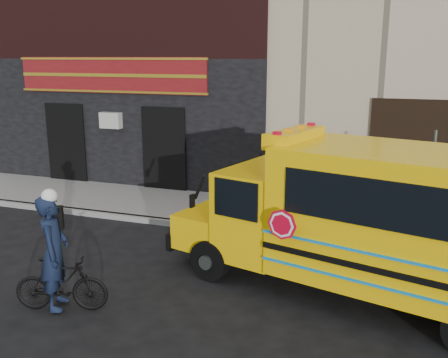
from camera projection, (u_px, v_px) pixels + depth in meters
The scene contains 8 objects.
ground at pixel (194, 276), 9.88m from camera, with size 120.00×120.00×0.00m, color black.
curb at pixel (234, 230), 12.24m from camera, with size 40.00×0.20×0.15m, color gray.
sidewalk at pixel (251, 212), 13.62m from camera, with size 40.00×3.00×0.15m, color gray.
building at pixel (301, 2), 18.01m from camera, with size 20.00×10.70×12.00m.
school_bus at pixel (375, 218), 8.59m from camera, with size 7.21×3.81×2.92m.
sign_pole at pixel (430, 188), 10.42m from camera, with size 0.08×0.24×2.76m.
bicycle at pixel (61, 284), 8.44m from camera, with size 0.45×1.59×0.96m, color black.
cyclist at pixel (54, 255), 8.35m from camera, with size 0.72×0.47×1.98m, color black.
Camera 1 is at (3.57, -8.42, 4.23)m, focal length 40.00 mm.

